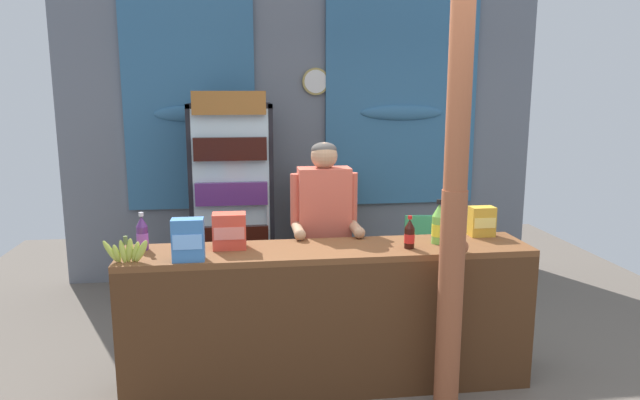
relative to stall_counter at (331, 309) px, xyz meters
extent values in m
plane|color=#665B51|center=(0.11, 0.82, -0.57)|extent=(7.02, 7.02, 0.00)
cube|color=slate|center=(0.11, 2.50, 0.87)|extent=(4.85, 0.12, 2.87)
cube|color=teal|center=(-1.04, 2.41, 1.25)|extent=(1.27, 0.04, 2.11)
ellipsoid|color=teal|center=(-1.04, 2.39, 1.14)|extent=(0.70, 0.10, 0.16)
cube|color=teal|center=(1.10, 2.41, 1.25)|extent=(1.58, 0.04, 2.11)
ellipsoid|color=teal|center=(1.10, 2.39, 1.14)|extent=(0.87, 0.10, 0.16)
cylinder|color=tan|center=(0.21, 2.42, 1.46)|extent=(0.27, 0.03, 0.27)
cylinder|color=white|center=(0.21, 2.40, 1.46)|extent=(0.23, 0.01, 0.23)
cube|color=beige|center=(1.15, 2.42, 1.32)|extent=(0.24, 0.02, 0.18)
cube|color=brown|center=(0.00, 0.10, 0.35)|extent=(2.61, 0.49, 0.04)
cube|color=#4E2E18|center=(0.00, -0.13, -0.12)|extent=(2.61, 0.04, 0.90)
cube|color=#4E2E18|center=(-1.27, 0.10, -0.12)|extent=(0.08, 0.44, 0.90)
cube|color=#4E2E18|center=(1.27, 0.10, -0.12)|extent=(0.08, 0.44, 0.90)
cylinder|color=#995133|center=(0.67, -0.31, 0.12)|extent=(0.15, 0.15, 1.37)
cylinder|color=#995133|center=(0.67, -0.31, 1.49)|extent=(0.14, 0.14, 1.37)
ellipsoid|color=#995133|center=(0.74, -0.31, 0.46)|extent=(0.06, 0.05, 0.08)
cube|color=black|center=(-0.64, 2.21, 0.34)|extent=(0.74, 0.04, 1.82)
cube|color=black|center=(-0.99, 1.92, 0.34)|extent=(0.04, 0.62, 1.82)
cube|color=black|center=(-0.29, 1.92, 0.34)|extent=(0.04, 0.62, 1.82)
cube|color=black|center=(-0.64, 1.92, 1.23)|extent=(0.74, 0.62, 0.04)
cube|color=black|center=(-0.64, 1.92, -0.53)|extent=(0.74, 0.62, 0.08)
cube|color=silver|center=(-0.64, 1.62, 0.39)|extent=(0.68, 0.02, 1.66)
cylinder|color=#B7B7BC|center=(-0.33, 1.59, 0.34)|extent=(0.02, 0.02, 0.40)
cube|color=silver|center=(-0.64, 1.92, -0.02)|extent=(0.66, 0.54, 0.02)
cube|color=black|center=(-0.64, 1.79, 0.09)|extent=(0.62, 0.50, 0.20)
cube|color=silver|center=(-0.64, 1.92, 0.37)|extent=(0.66, 0.54, 0.02)
cube|color=#56286B|center=(-0.64, 1.79, 0.48)|extent=(0.62, 0.50, 0.20)
cube|color=silver|center=(-0.64, 1.92, 0.76)|extent=(0.66, 0.54, 0.02)
cube|color=black|center=(-0.64, 1.79, 0.87)|extent=(0.62, 0.50, 0.20)
cube|color=silver|center=(-0.64, 1.92, 1.15)|extent=(0.66, 0.54, 0.02)
cube|color=brown|center=(-0.64, 1.79, 1.26)|extent=(0.62, 0.50, 0.20)
cube|color=brown|center=(0.06, 2.14, 0.02)|extent=(0.04, 0.28, 1.17)
cube|color=brown|center=(0.50, 2.14, 0.02)|extent=(0.04, 0.28, 1.17)
cube|color=brown|center=(0.28, 2.14, 0.43)|extent=(0.44, 0.28, 0.02)
cylinder|color=brown|center=(0.21, 2.14, 0.52)|extent=(0.07, 0.07, 0.14)
cylinder|color=#56286B|center=(0.34, 2.14, 0.50)|extent=(0.05, 0.05, 0.11)
cube|color=brown|center=(0.28, 2.14, 0.08)|extent=(0.44, 0.28, 0.02)
cylinder|color=#75C64C|center=(0.21, 2.14, 0.17)|extent=(0.07, 0.07, 0.16)
cylinder|color=#56286B|center=(0.34, 2.14, 0.15)|extent=(0.05, 0.05, 0.11)
cube|color=brown|center=(0.28, 2.14, -0.27)|extent=(0.44, 0.28, 0.02)
cylinder|color=black|center=(0.21, 2.14, -0.20)|extent=(0.05, 0.05, 0.12)
cylinder|color=#56286B|center=(0.34, 2.14, -0.18)|extent=(0.05, 0.05, 0.15)
cube|color=#4CC675|center=(1.09, 1.50, -0.13)|extent=(0.49, 0.49, 0.04)
cube|color=#4CC675|center=(1.06, 1.30, 0.09)|extent=(0.42, 0.09, 0.40)
cylinder|color=#4CC675|center=(1.30, 1.66, -0.35)|extent=(0.04, 0.04, 0.44)
cylinder|color=#4CC675|center=(0.93, 1.71, -0.35)|extent=(0.04, 0.04, 0.44)
cylinder|color=#4CC675|center=(1.25, 1.28, -0.35)|extent=(0.04, 0.04, 0.44)
cylinder|color=#4CC675|center=(0.88, 1.33, -0.35)|extent=(0.04, 0.04, 0.44)
cube|color=#4CC675|center=(1.29, 1.47, -0.01)|extent=(0.09, 0.40, 0.03)
cube|color=#4CC675|center=(0.89, 1.52, -0.01)|extent=(0.09, 0.40, 0.03)
cylinder|color=#28282D|center=(-0.04, 0.58, -0.15)|extent=(0.11, 0.11, 0.83)
cylinder|color=#28282D|center=(0.12, 0.58, -0.15)|extent=(0.11, 0.11, 0.83)
cube|color=#D15B47|center=(0.04, 0.58, 0.55)|extent=(0.37, 0.20, 0.56)
sphere|color=tan|center=(0.04, 0.58, 0.91)|extent=(0.19, 0.19, 0.19)
ellipsoid|color=#4C4742|center=(0.04, 0.59, 0.95)|extent=(0.18, 0.18, 0.10)
cylinder|color=#D15B47|center=(-0.16, 0.58, 0.60)|extent=(0.08, 0.08, 0.37)
cylinder|color=tan|center=(-0.16, 0.43, 0.41)|extent=(0.07, 0.26, 0.07)
sphere|color=tan|center=(-0.16, 0.30, 0.41)|extent=(0.08, 0.08, 0.08)
cylinder|color=#D15B47|center=(0.24, 0.58, 0.60)|extent=(0.08, 0.08, 0.37)
cylinder|color=tan|center=(0.24, 0.43, 0.41)|extent=(0.07, 0.26, 0.07)
sphere|color=tan|center=(0.24, 0.30, 0.41)|extent=(0.08, 0.08, 0.08)
cylinder|color=#75C64C|center=(0.73, 0.11, 0.47)|extent=(0.09, 0.09, 0.18)
cone|color=#75C64C|center=(0.73, 0.11, 0.60)|extent=(0.09, 0.09, 0.08)
cylinder|color=black|center=(0.73, 0.11, 0.65)|extent=(0.04, 0.04, 0.03)
cylinder|color=yellow|center=(0.73, 0.11, 0.47)|extent=(0.09, 0.09, 0.08)
cylinder|color=black|center=(0.51, 0.02, 0.44)|extent=(0.06, 0.06, 0.13)
cone|color=black|center=(0.51, 0.02, 0.54)|extent=(0.06, 0.06, 0.06)
cylinder|color=red|center=(0.51, 0.02, 0.58)|extent=(0.03, 0.03, 0.02)
cylinder|color=red|center=(0.51, 0.02, 0.44)|extent=(0.07, 0.07, 0.06)
cylinder|color=#56286B|center=(-1.17, 0.21, 0.45)|extent=(0.07, 0.07, 0.15)
cone|color=#56286B|center=(-1.17, 0.21, 0.56)|extent=(0.07, 0.07, 0.07)
cylinder|color=silver|center=(-1.17, 0.21, 0.60)|extent=(0.03, 0.03, 0.02)
cylinder|color=purple|center=(-1.17, 0.21, 0.45)|extent=(0.07, 0.07, 0.07)
cube|color=gold|center=(1.09, 0.26, 0.48)|extent=(0.17, 0.11, 0.20)
cube|color=#FFE26D|center=(1.09, 0.21, 0.48)|extent=(0.15, 0.00, 0.07)
cube|color=#3D75B7|center=(-0.86, -0.07, 0.50)|extent=(0.19, 0.11, 0.25)
cube|color=#7CB5F7|center=(-0.86, -0.12, 0.50)|extent=(0.17, 0.00, 0.09)
cube|color=#E5422D|center=(-0.63, 0.17, 0.49)|extent=(0.21, 0.14, 0.23)
cube|color=#FF826D|center=(-0.63, 0.10, 0.49)|extent=(0.19, 0.00, 0.08)
ellipsoid|color=#B7C647|center=(-1.31, -0.05, 0.44)|extent=(0.10, 0.04, 0.15)
ellipsoid|color=#B7C647|center=(-1.28, -0.05, 0.43)|extent=(0.06, 0.04, 0.12)
ellipsoid|color=#B7C647|center=(-1.24, -0.05, 0.44)|extent=(0.06, 0.04, 0.15)
ellipsoid|color=#B7C647|center=(-1.21, -0.04, 0.44)|extent=(0.06, 0.03, 0.15)
ellipsoid|color=#B7C647|center=(-1.17, -0.04, 0.43)|extent=(0.07, 0.03, 0.13)
ellipsoid|color=#B7C647|center=(-1.14, -0.06, 0.44)|extent=(0.10, 0.03, 0.15)
cylinder|color=olive|center=(-1.22, -0.05, 0.50)|extent=(0.02, 0.02, 0.05)
camera|label=1|loc=(-0.53, -3.40, 1.36)|focal=32.13mm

